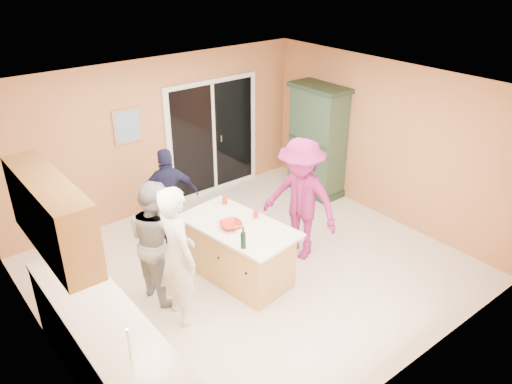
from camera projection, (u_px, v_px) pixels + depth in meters
floor at (252, 269)px, 7.13m from camera, size 5.50×5.50×0.00m
ceiling at (251, 90)px, 5.97m from camera, size 5.50×5.00×0.10m
wall_back at (159, 136)px, 8.30m from camera, size 5.50×0.10×2.60m
wall_front at (412, 277)px, 4.80m from camera, size 5.50×0.10×2.60m
wall_left at (37, 262)px, 5.02m from camera, size 0.10×5.00×2.60m
wall_right at (385, 141)px, 8.08m from camera, size 0.10×5.00×2.60m
left_cabinet_run at (120, 372)px, 4.82m from camera, size 0.65×3.05×1.24m
upper_cabinets at (51, 215)px, 4.72m from camera, size 0.35×1.60×0.75m
sliding_door at (213, 137)px, 8.97m from camera, size 1.90×0.07×2.10m
framed_picture at (127, 126)px, 7.84m from camera, size 0.46×0.04×0.56m
kitchen_island at (239, 253)px, 6.79m from camera, size 1.09×1.71×0.84m
green_hutch at (317, 142)px, 8.97m from camera, size 0.58×1.09×2.01m
woman_white at (178, 256)px, 5.84m from camera, size 0.48×0.69×1.80m
woman_grey at (157, 240)px, 6.31m from camera, size 0.68×0.84×1.63m
woman_navy at (169, 197)px, 7.49m from camera, size 0.97×0.64×1.53m
woman_magenta at (300, 200)px, 7.07m from camera, size 0.98×1.33×1.83m
serving_bowl at (231, 225)px, 6.52m from camera, size 0.35×0.35×0.07m
tulip_vase at (53, 244)px, 5.62m from camera, size 0.23×0.18×0.40m
tumbler_near at (225, 200)px, 7.10m from camera, size 0.08×0.08×0.11m
tumbler_far at (256, 215)px, 6.74m from camera, size 0.07×0.07×0.10m
wine_bottle at (243, 240)px, 6.05m from camera, size 0.07×0.07×0.29m
white_plate at (243, 230)px, 6.46m from camera, size 0.27×0.27×0.02m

